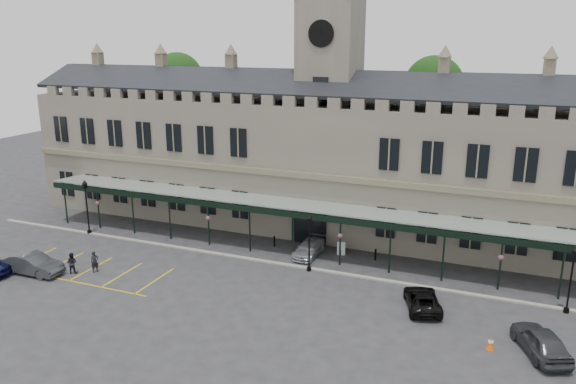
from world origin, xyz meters
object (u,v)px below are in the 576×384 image
at_px(lamp_post_mid, 309,238).
at_px(person_b, 72,263).
at_px(station_building, 328,161).
at_px(clock_tower, 329,90).
at_px(car_taxi, 309,248).
at_px(car_right_a, 541,341).
at_px(car_van, 422,299).
at_px(car_left_b, 33,264).
at_px(lamp_post_left, 86,202).
at_px(traffic_cone, 491,344).
at_px(person_a, 95,262).
at_px(lamp_post_right, 572,274).
at_px(sign_board, 341,249).

xyz_separation_m(lamp_post_mid, person_b, (-16.88, -7.36, -1.90)).
xyz_separation_m(station_building, clock_tower, (0.00, 0.09, 6.64)).
relative_size(lamp_post_mid, car_taxi, 1.07).
distance_m(lamp_post_mid, car_right_a, 17.73).
relative_size(car_van, person_b, 2.68).
height_order(car_taxi, car_van, same).
xyz_separation_m(car_left_b, car_taxi, (18.50, 11.64, -0.18)).
height_order(lamp_post_left, traffic_cone, lamp_post_left).
xyz_separation_m(clock_tower, person_b, (-14.77, -18.17, -12.26)).
bearing_deg(car_right_a, person_a, -23.50).
xyz_separation_m(lamp_post_right, sign_board, (-16.91, 4.14, -2.25)).
xyz_separation_m(lamp_post_right, car_taxi, (-19.38, 3.10, -2.18)).
relative_size(station_building, car_left_b, 12.19).
bearing_deg(clock_tower, person_a, -127.44).
bearing_deg(car_left_b, clock_tower, -43.48).
bearing_deg(person_b, traffic_cone, 162.45).
bearing_deg(sign_board, car_left_b, -165.83).
xyz_separation_m(car_left_b, car_van, (28.86, 5.58, -0.18)).
bearing_deg(clock_tower, car_van, -50.55).
bearing_deg(lamp_post_left, traffic_cone, -11.15).
bearing_deg(person_b, car_taxi, -165.21).
distance_m(station_building, person_b, 24.01).
distance_m(station_building, car_taxi, 9.67).
bearing_deg(sign_board, lamp_post_left, 172.30).
bearing_deg(car_left_b, traffic_cone, -88.26).
relative_size(station_building, sign_board, 51.83).
bearing_deg(traffic_cone, car_left_b, -176.87).
distance_m(station_building, car_van, 18.74).
xyz_separation_m(car_left_b, car_right_a, (36.11, 2.39, 0.01)).
height_order(lamp_post_mid, traffic_cone, lamp_post_mid).
relative_size(car_left_b, car_taxi, 1.13).
bearing_deg(lamp_post_right, person_a, -169.09).
bearing_deg(clock_tower, lamp_post_right, -28.00).
height_order(traffic_cone, car_van, car_van).
xyz_separation_m(lamp_post_mid, car_right_a, (16.50, -6.18, -1.93)).
bearing_deg(station_building, person_a, -127.58).
height_order(station_building, sign_board, station_building).
bearing_deg(lamp_post_right, lamp_post_mid, 179.91).
bearing_deg(car_right_a, sign_board, -58.33).
height_order(clock_tower, person_b, clock_tower).
relative_size(sign_board, car_left_b, 0.24).
distance_m(car_left_b, person_b, 2.99).
xyz_separation_m(car_left_b, person_b, (2.73, 1.21, 0.04)).
bearing_deg(person_a, lamp_post_mid, -39.63).
relative_size(lamp_post_right, person_a, 2.78).
distance_m(station_building, sign_board, 9.51).
distance_m(lamp_post_mid, traffic_cone, 15.57).
relative_size(lamp_post_left, car_right_a, 1.08).
relative_size(lamp_post_right, sign_board, 4.10).
height_order(lamp_post_left, person_b, lamp_post_left).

